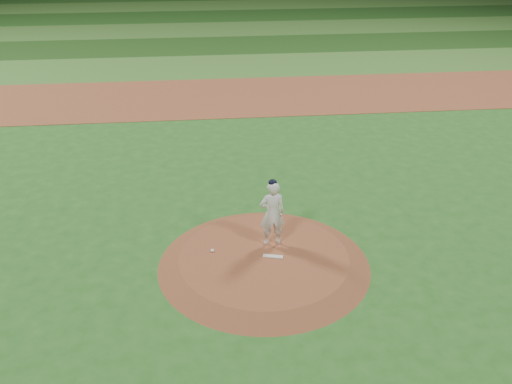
{
  "coord_description": "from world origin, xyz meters",
  "views": [
    {
      "loc": [
        -1.47,
        -12.2,
        8.55
      ],
      "look_at": [
        0.0,
        2.0,
        1.1
      ],
      "focal_mm": 40.0,
      "sensor_mm": 36.0,
      "label": 1
    }
  ],
  "objects_px": {
    "rosin_bag": "(212,250)",
    "pitcher_on_mound": "(272,213)",
    "pitching_rubber": "(273,256)",
    "pitchers_mound": "(264,261)"
  },
  "relations": [
    {
      "from": "pitchers_mound",
      "to": "pitcher_on_mound",
      "type": "height_order",
      "value": "pitcher_on_mound"
    },
    {
      "from": "pitchers_mound",
      "to": "rosin_bag",
      "type": "height_order",
      "value": "rosin_bag"
    },
    {
      "from": "rosin_bag",
      "to": "pitching_rubber",
      "type": "bearing_deg",
      "value": -14.93
    },
    {
      "from": "pitchers_mound",
      "to": "rosin_bag",
      "type": "bearing_deg",
      "value": 163.76
    },
    {
      "from": "rosin_bag",
      "to": "pitcher_on_mound",
      "type": "distance_m",
      "value": 1.85
    },
    {
      "from": "pitcher_on_mound",
      "to": "pitchers_mound",
      "type": "bearing_deg",
      "value": -114.57
    },
    {
      "from": "pitching_rubber",
      "to": "rosin_bag",
      "type": "distance_m",
      "value": 1.61
    },
    {
      "from": "pitching_rubber",
      "to": "pitcher_on_mound",
      "type": "height_order",
      "value": "pitcher_on_mound"
    },
    {
      "from": "rosin_bag",
      "to": "pitcher_on_mound",
      "type": "height_order",
      "value": "pitcher_on_mound"
    },
    {
      "from": "pitchers_mound",
      "to": "pitching_rubber",
      "type": "bearing_deg",
      "value": -7.19
    }
  ]
}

